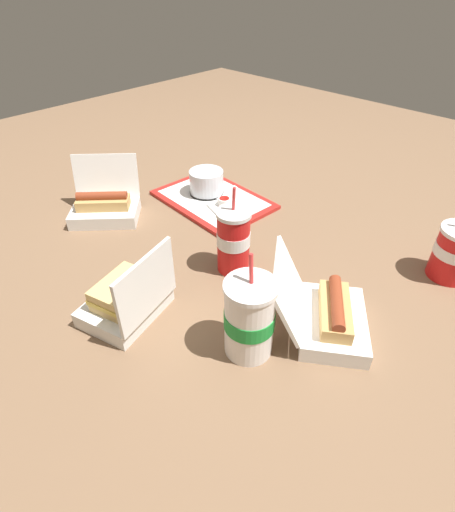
% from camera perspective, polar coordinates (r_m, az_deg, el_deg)
% --- Properties ---
extents(ground_plane, '(3.20, 3.20, 0.00)m').
position_cam_1_polar(ground_plane, '(1.09, -0.23, -0.09)').
color(ground_plane, brown).
extents(food_tray, '(0.39, 0.28, 0.01)m').
position_cam_1_polar(food_tray, '(1.34, -2.06, 8.05)').
color(food_tray, red).
rests_on(food_tray, ground_plane).
extents(cake_container, '(0.12, 0.12, 0.08)m').
position_cam_1_polar(cake_container, '(1.35, -3.02, 10.40)').
color(cake_container, black).
rests_on(cake_container, food_tray).
extents(ketchup_cup, '(0.04, 0.04, 0.02)m').
position_cam_1_polar(ketchup_cup, '(1.29, -0.46, 7.83)').
color(ketchup_cup, white).
rests_on(ketchup_cup, food_tray).
extents(napkin_stack, '(0.13, 0.13, 0.00)m').
position_cam_1_polar(napkin_stack, '(1.35, 0.22, 8.69)').
color(napkin_stack, white).
rests_on(napkin_stack, food_tray).
extents(plastic_fork, '(0.11, 0.05, 0.00)m').
position_cam_1_polar(plastic_fork, '(1.26, -1.75, 6.36)').
color(plastic_fork, white).
rests_on(plastic_fork, food_tray).
extents(clamshell_hotdog_right, '(0.26, 0.26, 0.17)m').
position_cam_1_polar(clamshell_hotdog_right, '(1.30, -17.11, 6.92)').
color(clamshell_hotdog_right, white).
rests_on(clamshell_hotdog_right, ground_plane).
extents(clamshell_sandwich_front, '(0.19, 0.22, 0.18)m').
position_cam_1_polar(clamshell_sandwich_front, '(0.92, -14.22, -6.04)').
color(clamshell_sandwich_front, white).
rests_on(clamshell_sandwich_front, ground_plane).
extents(clamshell_hotdog_center, '(0.29, 0.28, 0.17)m').
position_cam_1_polar(clamshell_hotdog_center, '(0.89, 14.11, -8.18)').
color(clamshell_hotdog_center, white).
rests_on(clamshell_hotdog_center, ground_plane).
extents(soda_cup_back, '(0.10, 0.10, 0.24)m').
position_cam_1_polar(soda_cup_back, '(0.80, 3.15, -8.88)').
color(soda_cup_back, white).
rests_on(soda_cup_back, ground_plane).
extents(soda_cup_corner, '(0.09, 0.09, 0.23)m').
position_cam_1_polar(soda_cup_corner, '(1.00, 0.86, 2.23)').
color(soda_cup_corner, red).
rests_on(soda_cup_corner, ground_plane).
extents(soda_cup_left, '(0.10, 0.10, 0.20)m').
position_cam_1_polar(soda_cup_left, '(1.13, 29.75, 0.44)').
color(soda_cup_left, red).
rests_on(soda_cup_left, ground_plane).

